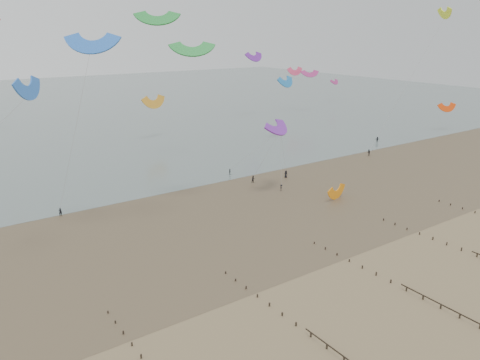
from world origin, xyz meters
The scene contains 6 objects.
ground centered at (0.00, 0.00, 0.00)m, with size 500.00×500.00×0.00m, color brown.
sea_and_shore centered at (-4.08, 34.40, 0.01)m, with size 500.00×665.00×0.03m.
kitesurfer_lead centered at (-27.99, 49.72, 0.81)m, with size 0.59×0.39×1.62m, color black.
kitesurfers centered at (35.23, 48.43, 0.86)m, with size 129.00×23.12×1.86m.
grounded_kite centered at (23.52, 25.77, 0.00)m, with size 5.75×3.01×4.38m, color orange, non-canonical shape.
kites_airborne centered at (-6.33, 88.09, 22.27)m, with size 246.84×122.52×42.06m.
Camera 1 is at (-47.68, -40.22, 34.46)m, focal length 35.00 mm.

